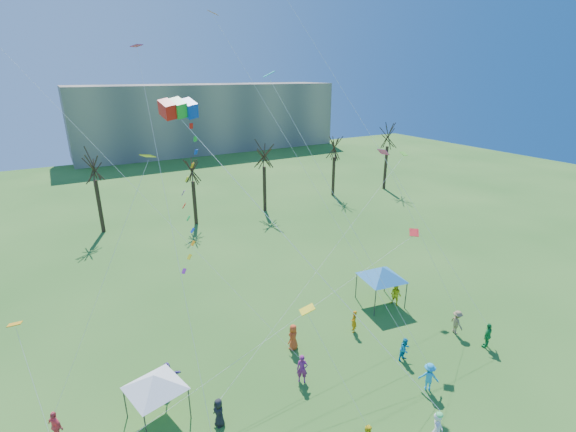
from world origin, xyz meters
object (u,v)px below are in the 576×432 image
canopy_tent_white (154,382)px  canopy_tent_blue (382,272)px  distant_building (209,118)px  hero_kite_flyer (437,431)px  big_box_kite (195,201)px

canopy_tent_white → canopy_tent_blue: canopy_tent_blue is taller
distant_building → hero_kite_flyer: distant_building is taller
big_box_kite → canopy_tent_blue: bearing=1.6°
big_box_kite → canopy_tent_blue: (14.50, 0.40, -8.27)m
distant_building → canopy_tent_blue: (-11.94, -72.09, -4.77)m
hero_kite_flyer → big_box_kite: size_ratio=0.11×
big_box_kite → canopy_tent_blue: big_box_kite is taller
distant_building → canopy_tent_blue: bearing=-99.4°
distant_building → big_box_kite: big_box_kite is taller
canopy_tent_blue → canopy_tent_white: bearing=-171.6°
hero_kite_flyer → canopy_tent_blue: 13.35m
distant_building → big_box_kite: 77.24m
canopy_tent_white → hero_kite_flyer: bearing=-37.6°
canopy_tent_white → distant_building: bearing=68.1°
distant_building → hero_kite_flyer: size_ratio=28.18×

